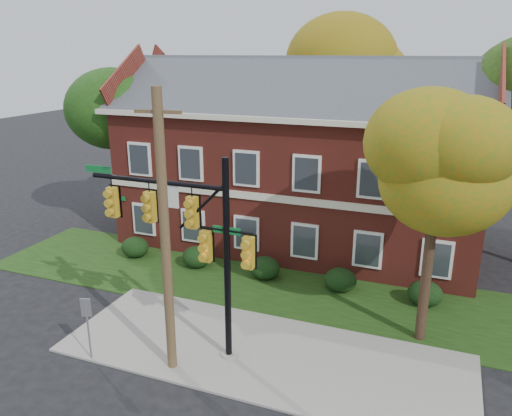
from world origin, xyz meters
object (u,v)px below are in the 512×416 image
(hedge_far_left, at_px, (135,247))
(hedge_right, at_px, (340,280))
(hedge_center, at_px, (265,268))
(utility_pole, at_px, (165,237))
(hedge_far_right, at_px, (425,294))
(tree_near_right, at_px, (447,160))
(apartment_building, at_px, (300,151))
(sign_post, at_px, (87,319))
(traffic_signal, at_px, (192,234))
(tree_left_rear, at_px, (128,113))
(hedge_left, at_px, (197,257))
(tree_far_rear, at_px, (357,70))

(hedge_far_left, xyz_separation_m, hedge_right, (10.50, 0.00, 0.00))
(hedge_center, height_order, utility_pole, utility_pole)
(hedge_center, height_order, hedge_right, same)
(hedge_far_left, relative_size, hedge_far_right, 1.00)
(hedge_far_left, bearing_deg, hedge_right, 0.00)
(hedge_far_right, xyz_separation_m, tree_near_right, (0.22, -2.83, 6.14))
(apartment_building, height_order, hedge_far_left, apartment_building)
(hedge_center, bearing_deg, sign_post, -112.07)
(hedge_right, height_order, tree_near_right, tree_near_right)
(apartment_building, bearing_deg, tree_near_right, -48.23)
(hedge_center, xyz_separation_m, traffic_signal, (-0.25, -6.24, 3.79))
(hedge_far_left, xyz_separation_m, tree_left_rear, (-2.73, 4.14, 6.16))
(hedge_right, distance_m, sign_post, 10.60)
(hedge_left, height_order, hedge_center, same)
(hedge_right, bearing_deg, sign_post, -129.98)
(apartment_building, xyz_separation_m, hedge_right, (3.50, -5.25, -4.46))
(hedge_right, distance_m, tree_near_right, 7.72)
(tree_far_rear, bearing_deg, tree_near_right, -69.73)
(traffic_signal, bearing_deg, hedge_far_right, 41.45)
(sign_post, bearing_deg, apartment_building, 55.73)
(hedge_right, bearing_deg, hedge_far_right, 0.00)
(hedge_left, distance_m, tree_near_right, 12.68)
(hedge_far_left, xyz_separation_m, utility_pole, (6.50, -7.46, 4.08))
(hedge_center, xyz_separation_m, sign_post, (-3.28, -8.08, 1.05))
(hedge_right, xyz_separation_m, tree_near_right, (3.72, -2.83, 6.14))
(hedge_left, distance_m, tree_left_rear, 9.69)
(tree_left_rear, bearing_deg, tree_near_right, -22.36)
(utility_pole, bearing_deg, tree_near_right, 23.49)
(traffic_signal, bearing_deg, hedge_right, 59.72)
(apartment_building, distance_m, hedge_center, 6.89)
(hedge_far_left, bearing_deg, tree_near_right, -11.27)
(hedge_right, bearing_deg, utility_pole, -118.19)
(apartment_building, bearing_deg, hedge_left, -123.67)
(hedge_center, height_order, tree_left_rear, tree_left_rear)
(apartment_building, relative_size, hedge_left, 13.43)
(hedge_right, bearing_deg, tree_near_right, -37.28)
(tree_far_rear, xyz_separation_m, sign_post, (-4.62, -21.18, -7.27))
(apartment_building, bearing_deg, hedge_right, -56.33)
(hedge_far_left, height_order, traffic_signal, traffic_signal)
(hedge_left, bearing_deg, hedge_far_right, 0.00)
(apartment_building, xyz_separation_m, tree_far_rear, (1.34, 7.84, 3.86))
(hedge_far_left, xyz_separation_m, tree_far_rear, (8.34, 13.09, 8.32))
(apartment_building, distance_m, traffic_signal, 11.52)
(hedge_left, distance_m, hedge_far_right, 10.50)
(hedge_far_left, height_order, hedge_left, same)
(apartment_building, distance_m, sign_post, 14.15)
(tree_near_right, height_order, sign_post, tree_near_right)
(hedge_far_left, relative_size, hedge_right, 1.00)
(hedge_far_right, relative_size, tree_near_right, 0.16)
(hedge_left, distance_m, traffic_signal, 8.00)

